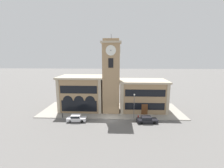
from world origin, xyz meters
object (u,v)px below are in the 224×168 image
(fire_hydrant, at_px, (138,117))
(parked_car_mid, at_px, (147,119))
(parked_car_near, at_px, (76,118))
(bollard, at_px, (62,115))
(street_lamp, at_px, (134,102))

(fire_hydrant, bearing_deg, parked_car_mid, -47.07)
(parked_car_near, xyz_separation_m, parked_car_mid, (15.40, -0.00, -0.05))
(fire_hydrant, bearing_deg, bollard, -179.53)
(parked_car_near, relative_size, fire_hydrant, 4.89)
(parked_car_mid, relative_size, bollard, 4.21)
(bollard, bearing_deg, street_lamp, 0.75)
(parked_car_near, relative_size, bollard, 4.01)
(street_lamp, relative_size, bollard, 5.44)
(parked_car_near, height_order, street_lamp, street_lamp)
(parked_car_mid, distance_m, bollard, 19.19)
(parked_car_mid, height_order, street_lamp, street_lamp)
(street_lamp, height_order, bollard, street_lamp)
(parked_car_mid, xyz_separation_m, street_lamp, (-2.60, 1.81, 3.22))
(parked_car_near, relative_size, parked_car_mid, 0.95)
(bollard, bearing_deg, parked_car_near, -23.18)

